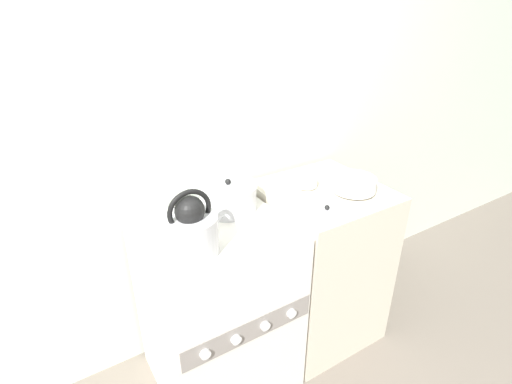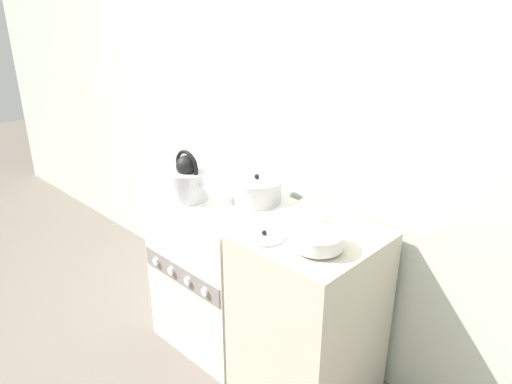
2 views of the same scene
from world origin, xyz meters
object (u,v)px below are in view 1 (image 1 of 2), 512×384
Objects in this scene: stove at (218,307)px; cooking_pot at (228,196)px; loose_pot_lid at (327,211)px; enamel_bowl at (354,184)px; kettle at (192,229)px; small_ceramic_bowl at (306,182)px.

stove is 3.28× the size of cooking_pot.
enamel_bowl is at bearing 18.59° from loose_pot_lid.
kettle reaches higher than cooking_pot.
stove is 7.95× the size of small_ceramic_bowl.
enamel_bowl is at bearing -20.83° from cooking_pot.
loose_pot_lid reaches higher than stove.
enamel_bowl is 1.94× the size of small_ceramic_bowl.
kettle is 0.64m from loose_pot_lid.
small_ceramic_bowl is (0.57, 0.08, 0.50)m from stove.
loose_pot_lid is at bearing -41.57° from cooking_pot.
enamel_bowl is (0.59, -0.22, 0.01)m from cooking_pot.
cooking_pot is at bearing 39.59° from kettle.
cooking_pot is at bearing 42.26° from stove.
stove is 0.55m from cooking_pot.
loose_pot_lid is (-0.08, -0.25, -0.02)m from small_ceramic_bowl.
small_ceramic_bowl is at bearing 72.99° from loose_pot_lid.
loose_pot_lid is at bearing -19.58° from stove.
loose_pot_lid is (0.49, -0.17, 0.48)m from stove.
kettle is at bearing -165.46° from small_ceramic_bowl.
kettle reaches higher than stove.
kettle is 1.38× the size of loose_pot_lid.
loose_pot_lid is at bearing -6.13° from kettle.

